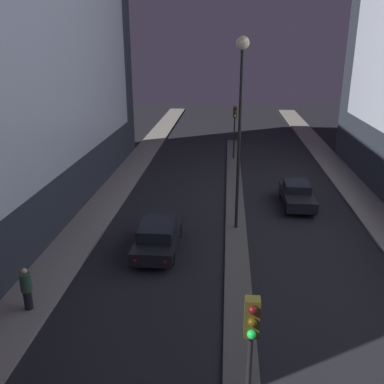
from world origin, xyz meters
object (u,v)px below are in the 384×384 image
(traffic_light_near, at_px, (250,346))
(car_right_lane, at_px, (297,194))
(traffic_light_mid, at_px, (235,121))
(car_left_lane, at_px, (158,236))
(street_lamp, at_px, (241,93))
(pedestrian_on_left_sidewalk, at_px, (26,288))

(traffic_light_near, height_order, car_right_lane, traffic_light_near)
(traffic_light_mid, height_order, car_left_lane, traffic_light_mid)
(traffic_light_near, height_order, traffic_light_mid, same)
(street_lamp, bearing_deg, car_left_lane, -143.09)
(car_right_lane, bearing_deg, traffic_light_near, -102.16)
(traffic_light_mid, height_order, car_right_lane, traffic_light_mid)
(traffic_light_near, bearing_deg, traffic_light_mid, 90.00)
(traffic_light_near, bearing_deg, car_left_lane, 109.29)
(traffic_light_mid, distance_m, pedestrian_on_left_sidewalk, 24.08)
(traffic_light_near, relative_size, car_left_lane, 0.93)
(traffic_light_near, relative_size, car_right_lane, 1.00)
(street_lamp, relative_size, car_left_lane, 2.04)
(traffic_light_near, distance_m, street_lamp, 14.13)
(car_left_lane, bearing_deg, traffic_light_mid, 77.74)
(street_lamp, bearing_deg, traffic_light_mid, 90.00)
(street_lamp, bearing_deg, traffic_light_near, -90.00)
(street_lamp, xyz_separation_m, pedestrian_on_left_sidewalk, (-7.81, -8.15, -6.20))
(traffic_light_mid, xyz_separation_m, pedestrian_on_left_sidewalk, (-7.81, -22.66, -2.35))
(car_left_lane, bearing_deg, street_lamp, 36.91)
(street_lamp, relative_size, pedestrian_on_left_sidewalk, 5.75)
(car_left_lane, relative_size, pedestrian_on_left_sidewalk, 2.82)
(car_left_lane, bearing_deg, pedestrian_on_left_sidewalk, -127.18)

